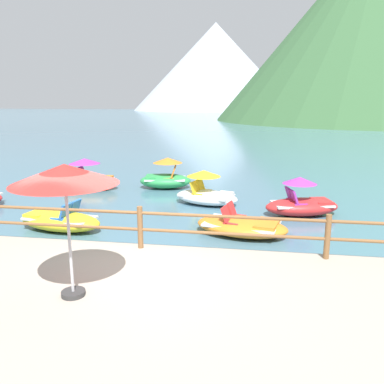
{
  "coord_description": "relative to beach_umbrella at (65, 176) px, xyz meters",
  "views": [
    {
      "loc": [
        2.41,
        -6.5,
        3.62
      ],
      "look_at": [
        0.61,
        5.0,
        0.9
      ],
      "focal_mm": 37.2,
      "sensor_mm": 36.0,
      "label": 1
    }
  ],
  "objects": [
    {
      "name": "pedal_boat_4",
      "position": [
        1.31,
        7.82,
        -2.05
      ],
      "size": [
        2.56,
        1.88,
        1.2
      ],
      "color": "white",
      "rests_on": "ground"
    },
    {
      "name": "ground_plane",
      "position": [
        0.51,
        40.76,
        -2.45
      ],
      "size": [
        200.0,
        200.0,
        0.0
      ],
      "primitive_type": "plane",
      "color": "#477084"
    },
    {
      "name": "beach_umbrella",
      "position": [
        0.0,
        0.0,
        0.0
      ],
      "size": [
        1.7,
        1.7,
        2.24
      ],
      "color": "#B2B2B7",
      "rests_on": "promenade_dock"
    },
    {
      "name": "pedal_boat_6",
      "position": [
        2.68,
        4.69,
        -2.19
      ],
      "size": [
        2.76,
        1.9,
        0.83
      ],
      "color": "orange",
      "rests_on": "ground"
    },
    {
      "name": "pedal_boat_3",
      "position": [
        4.49,
        6.9,
        -2.04
      ],
      "size": [
        2.56,
        1.69,
        1.25
      ],
      "color": "red",
      "rests_on": "ground"
    },
    {
      "name": "dock_railing",
      "position": [
        0.51,
        2.31,
        -1.47
      ],
      "size": [
        23.92,
        0.12,
        0.95
      ],
      "color": "brown",
      "rests_on": "promenade_dock"
    },
    {
      "name": "distant_peak",
      "position": [
        -10.81,
        132.26,
        11.61
      ],
      "size": [
        54.88,
        54.88,
        28.12
      ],
      "primitive_type": "cone",
      "color": "#A8B2C1",
      "rests_on": "ground"
    },
    {
      "name": "promenade_dock",
      "position": [
        0.51,
        -1.44,
        -2.25
      ],
      "size": [
        28.0,
        8.0,
        0.4
      ],
      "primitive_type": "cube",
      "color": "#A39989",
      "rests_on": "ground"
    },
    {
      "name": "pedal_boat_5",
      "position": [
        -3.8,
        9.5,
        -2.02
      ],
      "size": [
        2.47,
        1.4,
        1.27
      ],
      "color": "orange",
      "rests_on": "ground"
    },
    {
      "name": "pedal_boat_1",
      "position": [
        -2.45,
        4.32,
        -2.17
      ],
      "size": [
        2.65,
        1.51,
        0.86
      ],
      "color": "yellow",
      "rests_on": "ground"
    },
    {
      "name": "cliff_headland",
      "position": [
        21.0,
        70.55,
        12.65
      ],
      "size": [
        53.48,
        53.48,
        32.16
      ],
      "color": "#386038",
      "rests_on": "ground"
    },
    {
      "name": "pedal_boat_2",
      "position": [
        -0.68,
        10.14,
        -2.0
      ],
      "size": [
        2.27,
        1.56,
        1.28
      ],
      "color": "green",
      "rests_on": "ground"
    }
  ]
}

